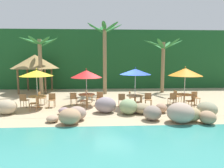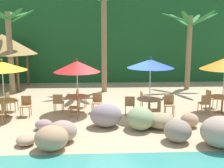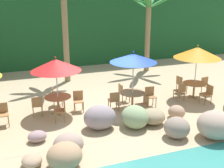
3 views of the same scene
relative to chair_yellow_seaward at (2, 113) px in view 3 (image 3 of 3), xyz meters
The scene contains 25 objects.
ground_plane 3.95m from the chair_yellow_seaward, ahead, with size 120.00×120.00×0.00m, color tan.
terrace_deck 3.95m from the chair_yellow_seaward, ahead, with size 18.00×5.20×0.01m.
foliage_backdrop 10.22m from the chair_yellow_seaward, 66.73° to the left, with size 28.00×2.40×6.00m.
rock_seawall 5.68m from the chair_yellow_seaward, 27.86° to the right, with size 15.25×3.32×0.98m.
chair_yellow_seaward is the anchor object (origin of this frame).
umbrella_red 2.71m from the chair_yellow_seaward, 11.06° to the left, with size 2.03×2.03×2.43m.
dining_table_red 2.21m from the chair_yellow_seaward, 11.06° to the left, with size 1.10×1.10×0.74m.
chair_red_seaward 3.05m from the chair_yellow_seaward, ahead, with size 0.48×0.48×0.87m.
chair_red_inland 2.55m from the chair_yellow_seaward, 30.11° to the left, with size 0.48×0.48×0.87m.
chair_red_left 1.37m from the chair_yellow_seaward, 15.93° to the left, with size 0.44×0.45×0.87m.
chair_red_right 2.21m from the chair_yellow_seaward, 11.24° to the right, with size 0.47×0.46×0.87m.
umbrella_blue 5.57m from the chair_yellow_seaward, ahead, with size 1.97×1.97×2.55m.
dining_table_blue 5.29m from the chair_yellow_seaward, ahead, with size 1.10×1.10×0.74m.
chair_blue_seaward 6.15m from the chair_yellow_seaward, ahead, with size 0.47×0.47×0.87m.
chair_blue_inland 5.22m from the chair_yellow_seaward, ahead, with size 0.44×0.43×0.87m.
chair_blue_left 4.44m from the chair_yellow_seaward, ahead, with size 0.46×0.47×0.87m.
chair_blue_right 5.50m from the chair_yellow_seaward, 10.45° to the right, with size 0.44×0.44×0.87m.
umbrella_orange 8.76m from the chair_yellow_seaward, ahead, with size 2.15×2.15×2.57m.
dining_table_orange 8.59m from the chair_yellow_seaward, ahead, with size 1.10×1.10×0.74m.
chair_orange_seaward 9.43m from the chair_yellow_seaward, ahead, with size 0.47×0.48×0.87m.
chair_orange_inland 8.43m from the chair_yellow_seaward, ahead, with size 0.48×0.47×0.87m.
chair_orange_left 7.75m from the chair_yellow_seaward, ahead, with size 0.44×0.45×0.87m.
chair_orange_right 8.74m from the chair_yellow_seaward, ahead, with size 0.44×0.43×0.87m.
palm_tree_second 6.96m from the chair_yellow_seaward, 54.39° to the left, with size 3.05×3.14×6.07m.
palm_tree_third 10.62m from the chair_yellow_seaward, 31.56° to the left, with size 3.65×3.29×4.79m.
Camera 3 is at (-3.39, -10.82, 4.84)m, focal length 45.69 mm.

